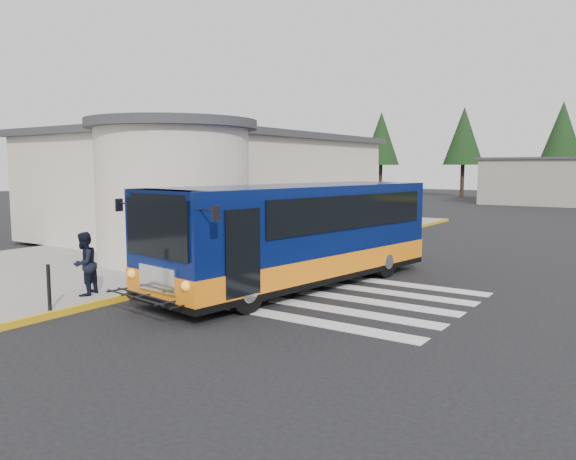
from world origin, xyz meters
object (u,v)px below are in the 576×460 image
Objects in this scene: pedestrian_a at (174,243)px; transit_bus at (297,238)px; pedestrian_b at (84,264)px; bollard at (49,287)px.

transit_bus is at bearing -83.80° from pedestrian_a.
pedestrian_b is 1.52× the size of bollard.
transit_bus is 5.62× the size of pedestrian_a.
transit_bus is 9.87× the size of bollard.
transit_bus reaches higher than bollard.
pedestrian_b is (0.22, -3.32, -0.12)m from pedestrian_a.
pedestrian_a is 3.33m from pedestrian_b.
pedestrian_a is 4.82m from bollard.
pedestrian_a is 1.76× the size of bollard.
transit_bus is 5.70m from pedestrian_b.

